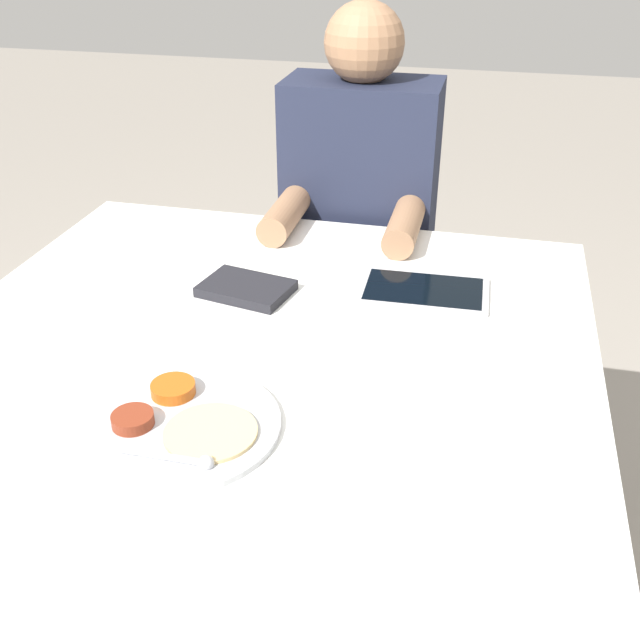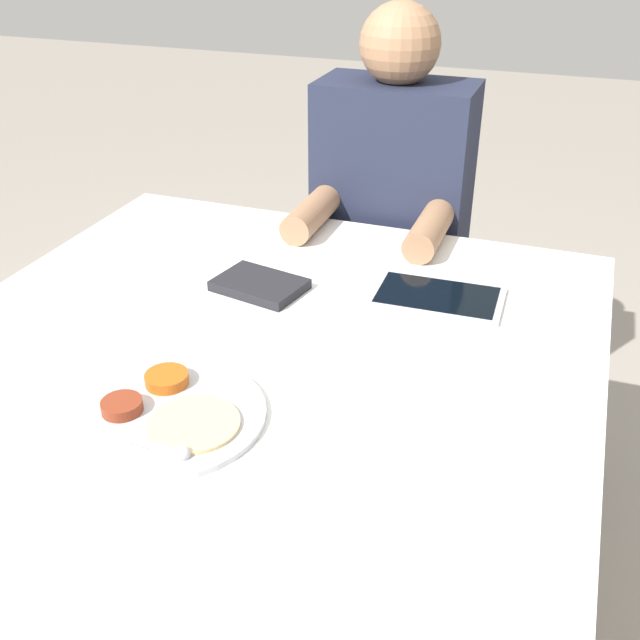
% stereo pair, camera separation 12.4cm
% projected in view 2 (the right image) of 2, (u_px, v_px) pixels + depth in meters
% --- Properties ---
extents(ground_plane, '(12.00, 12.00, 0.00)m').
position_uv_depth(ground_plane, '(278.00, 606.00, 1.68)').
color(ground_plane, gray).
extents(dining_table, '(1.15, 1.07, 0.72)m').
position_uv_depth(dining_table, '(273.00, 485.00, 1.50)').
color(dining_table, silver).
rests_on(dining_table, ground_plane).
extents(thali_tray, '(0.29, 0.29, 0.03)m').
position_uv_depth(thali_tray, '(168.00, 413.00, 1.10)').
color(thali_tray, '#B7BABF').
rests_on(thali_tray, dining_table).
extents(red_notebook, '(0.19, 0.15, 0.02)m').
position_uv_depth(red_notebook, '(260.00, 286.00, 1.46)').
color(red_notebook, silver).
rests_on(red_notebook, dining_table).
extents(tablet_device, '(0.25, 0.16, 0.01)m').
position_uv_depth(tablet_device, '(437.00, 296.00, 1.43)').
color(tablet_device, '#B7B7BC').
rests_on(tablet_device, dining_table).
extents(person_diner, '(0.37, 0.42, 1.19)m').
position_uv_depth(person_diner, '(388.00, 264.00, 1.93)').
color(person_diner, black).
rests_on(person_diner, ground_plane).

